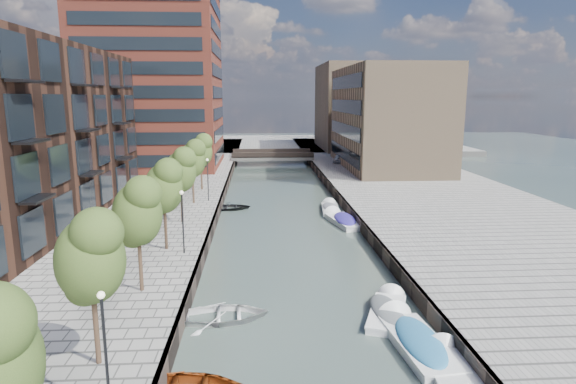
{
  "coord_description": "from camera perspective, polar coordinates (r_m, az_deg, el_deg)",
  "views": [
    {
      "loc": [
        -2.37,
        -6.1,
        10.95
      ],
      "look_at": [
        0.0,
        31.26,
        3.5
      ],
      "focal_mm": 30.0,
      "sensor_mm": 36.0,
      "label": 1
    }
  ],
  "objects": [
    {
      "name": "water",
      "position": [
        47.45,
        -0.67,
        -2.09
      ],
      "size": [
        300.0,
        300.0,
        0.0
      ],
      "primitive_type": "plane",
      "color": "#38473F",
      "rests_on": "ground"
    },
    {
      "name": "quay_right",
      "position": [
        50.72,
        17.7,
        -1.18
      ],
      "size": [
        20.0,
        140.0,
        1.0
      ],
      "primitive_type": "cube",
      "color": "gray",
      "rests_on": "ground"
    },
    {
      "name": "quay_wall_left",
      "position": [
        47.42,
        -8.05,
        -1.59
      ],
      "size": [
        0.25,
        140.0,
        1.0
      ],
      "primitive_type": "cube",
      "color": "#332823",
      "rests_on": "ground"
    },
    {
      "name": "quay_wall_right",
      "position": [
        48.03,
        6.62,
        -1.39
      ],
      "size": [
        0.25,
        140.0,
        1.0
      ],
      "primitive_type": "cube",
      "color": "#332823",
      "rests_on": "ground"
    },
    {
      "name": "far_closure",
      "position": [
        106.64,
        -2.35,
        5.62
      ],
      "size": [
        80.0,
        40.0,
        1.0
      ],
      "primitive_type": "cube",
      "color": "gray",
      "rests_on": "ground"
    },
    {
      "name": "apartment_block",
      "position": [
        40.29,
        -29.72,
        5.58
      ],
      "size": [
        8.0,
        38.0,
        14.0
      ],
      "primitive_type": "cube",
      "color": "black",
      "rests_on": "quay_left"
    },
    {
      "name": "tower",
      "position": [
        72.77,
        -15.75,
        14.83
      ],
      "size": [
        18.0,
        18.0,
        30.0
      ],
      "primitive_type": "cube",
      "color": "brown",
      "rests_on": "quay_left"
    },
    {
      "name": "tan_block_near",
      "position": [
        70.6,
        11.59,
        8.63
      ],
      "size": [
        12.0,
        25.0,
        14.0
      ],
      "primitive_type": "cube",
      "color": "#8F7558",
      "rests_on": "quay_right"
    },
    {
      "name": "tan_block_far",
      "position": [
        95.9,
        7.53,
        9.99
      ],
      "size": [
        12.0,
        20.0,
        16.0
      ],
      "primitive_type": "cube",
      "color": "#8F7558",
      "rests_on": "quay_right"
    },
    {
      "name": "bridge",
      "position": [
        78.72,
        -1.88,
        4.27
      ],
      "size": [
        13.0,
        6.0,
        1.3
      ],
      "color": "gray",
      "rests_on": "ground"
    },
    {
      "name": "tree_1",
      "position": [
        19.03,
        -22.41,
        -6.88
      ],
      "size": [
        2.5,
        2.5,
        5.95
      ],
      "color": "#382619",
      "rests_on": "quay_left"
    },
    {
      "name": "tree_2",
      "position": [
        25.5,
        -17.45,
        -2.06
      ],
      "size": [
        2.5,
        2.5,
        5.95
      ],
      "color": "#382619",
      "rests_on": "quay_left"
    },
    {
      "name": "tree_3",
      "position": [
        32.2,
        -14.55,
        0.8
      ],
      "size": [
        2.5,
        2.5,
        5.95
      ],
      "color": "#382619",
      "rests_on": "quay_left"
    },
    {
      "name": "tree_4",
      "position": [
        39.0,
        -12.65,
        2.66
      ],
      "size": [
        2.5,
        2.5,
        5.95
      ],
      "color": "#382619",
      "rests_on": "quay_left"
    },
    {
      "name": "tree_5",
      "position": [
        45.87,
        -11.31,
        3.97
      ],
      "size": [
        2.5,
        2.5,
        5.95
      ],
      "color": "#382619",
      "rests_on": "quay_left"
    },
    {
      "name": "tree_6",
      "position": [
        52.77,
        -10.32,
        4.93
      ],
      "size": [
        2.5,
        2.5,
        5.95
      ],
      "color": "#382619",
      "rests_on": "quay_left"
    },
    {
      "name": "lamp_0",
      "position": [
        16.66,
        -20.91,
        -16.05
      ],
      "size": [
        0.24,
        0.24,
        4.12
      ],
      "color": "black",
      "rests_on": "quay_left"
    },
    {
      "name": "lamp_1",
      "position": [
        31.38,
        -12.39,
        -2.72
      ],
      "size": [
        0.24,
        0.24,
        4.12
      ],
      "color": "black",
      "rests_on": "quay_left"
    },
    {
      "name": "lamp_2",
      "position": [
        46.95,
        -9.49,
        1.98
      ],
      "size": [
        0.24,
        0.24,
        4.12
      ],
      "color": "black",
      "rests_on": "quay_left"
    },
    {
      "name": "sloop_3",
      "position": [
        25.08,
        -7.57,
        -14.74
      ],
      "size": [
        4.76,
        3.57,
        0.94
      ],
      "primitive_type": "imported",
      "rotation": [
        0.0,
        0.0,
        1.65
      ],
      "color": "silver",
      "rests_on": "ground"
    },
    {
      "name": "sloop_4",
      "position": [
        47.91,
        -6.94,
        -2.04
      ],
      "size": [
        4.36,
        3.24,
        0.87
      ],
      "primitive_type": "imported",
      "rotation": [
        0.0,
        0.0,
        1.63
      ],
      "color": "black",
      "rests_on": "ground"
    },
    {
      "name": "motorboat_0",
      "position": [
        23.24,
        14.78,
        -16.63
      ],
      "size": [
        2.47,
        5.81,
        1.88
      ],
      "color": "white",
      "rests_on": "ground"
    },
    {
      "name": "motorboat_1",
      "position": [
        25.84,
        11.73,
        -13.61
      ],
      "size": [
        3.14,
        4.93,
        1.56
      ],
      "color": "white",
      "rests_on": "ground"
    },
    {
      "name": "motorboat_2",
      "position": [
        21.39,
        18.98,
        -19.9
      ],
      "size": [
        2.39,
        5.12,
        1.64
      ],
      "color": "silver",
      "rests_on": "ground"
    },
    {
      "name": "motorboat_3",
      "position": [
        42.7,
        6.47,
        -3.37
      ],
      "size": [
        3.09,
        5.79,
        1.84
      ],
      "color": "white",
      "rests_on": "ground"
    },
    {
      "name": "motorboat_4",
      "position": [
        47.32,
        5.01,
        -1.94
      ],
      "size": [
        1.97,
        4.67,
        1.52
      ],
      "color": "beige",
      "rests_on": "ground"
    },
    {
      "name": "car",
      "position": [
        74.37,
        6.11,
        3.99
      ],
      "size": [
        2.77,
        3.99,
        1.26
      ],
      "primitive_type": "imported",
      "rotation": [
        0.0,
        0.0,
        -0.39
      ],
      "color": "silver",
      "rests_on": "quay_right"
    }
  ]
}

